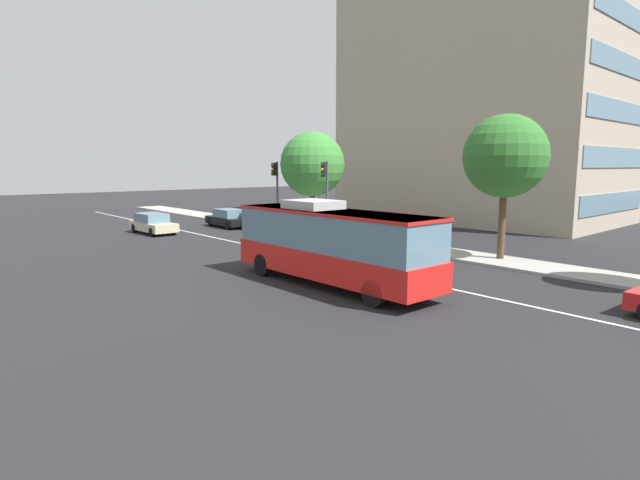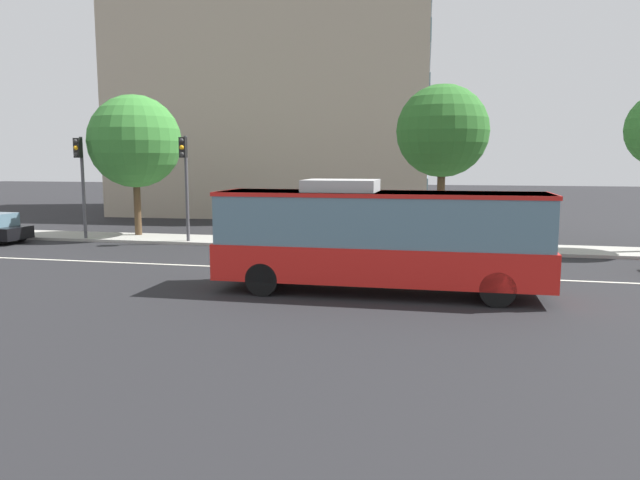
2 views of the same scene
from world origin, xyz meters
TOP-DOWN VIEW (x-y plane):
  - ground_plane at (0.00, 0.00)m, footprint 160.00×160.00m
  - sidewalk_kerb at (0.00, 6.62)m, footprint 80.00×2.87m
  - lane_centre_line at (0.00, 0.00)m, footprint 76.00×0.16m
  - transit_bus at (3.54, -3.18)m, footprint 10.02×2.58m
  - traffic_light_near_corner at (-12.34, 5.36)m, footprint 0.32×0.62m
  - traffic_light_mid_block at (-6.82, 5.50)m, footprint 0.32×0.62m
  - street_tree_kerbside_centre at (5.20, 7.08)m, footprint 4.22×4.22m
  - street_tree_kerbside_right at (-10.44, 7.35)m, footprint 4.78×4.78m
  - office_block_background at (-7.52, 24.85)m, footprint 23.39×15.52m

SIDE VIEW (x-z plane):
  - ground_plane at x=0.00m, z-range 0.00..0.00m
  - lane_centre_line at x=0.00m, z-range 0.00..0.01m
  - sidewalk_kerb at x=0.00m, z-range 0.00..0.14m
  - transit_bus at x=3.54m, z-range 0.08..3.54m
  - traffic_light_near_corner at x=-12.34m, z-range 0.96..6.16m
  - traffic_light_mid_block at x=-6.82m, z-range 0.96..6.16m
  - street_tree_kerbside_right at x=-10.44m, z-range 1.30..8.71m
  - street_tree_kerbside_centre at x=5.20m, z-range 1.61..9.10m
  - office_block_background at x=-7.52m, z-range 0.00..20.40m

